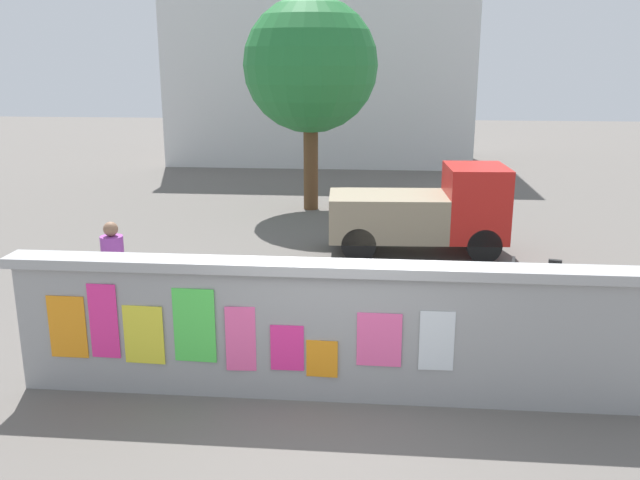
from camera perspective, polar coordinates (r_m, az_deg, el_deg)
The scene contains 9 objects.
ground at distance 16.01m, azimuth 3.17°, elevation 0.61°, with size 60.00×60.00×0.00m, color #605B56.
poster_wall at distance 8.14m, azimuth 1.05°, elevation -7.50°, with size 7.86×0.42×1.70m.
auto_rickshaw_truck at distance 14.29m, azimuth 8.89°, elevation 2.39°, with size 3.68×1.70×1.85m.
motorcycle at distance 10.57m, azimuth -3.61°, elevation -4.49°, with size 1.90×0.56×0.87m.
bicycle_near at distance 11.34m, azimuth 18.08°, elevation -4.38°, with size 1.67×0.55×0.95m.
bicycle_far at distance 9.76m, azimuth 9.38°, elevation -6.97°, with size 1.68×0.53×0.95m.
person_walking at distance 10.77m, azimuth -16.90°, elevation -1.82°, with size 0.47×0.47×1.62m.
tree_roadside at distance 18.10m, azimuth -0.80°, elevation 14.37°, with size 3.48×3.48×5.53m.
building_background at distance 27.27m, azimuth 0.15°, elevation 15.35°, with size 11.65×5.16×8.20m.
Camera 1 is at (0.53, -7.49, 4.00)m, focal length 38.24 mm.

